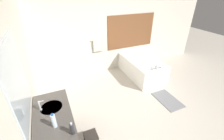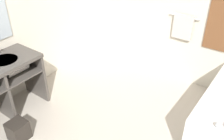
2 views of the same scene
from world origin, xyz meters
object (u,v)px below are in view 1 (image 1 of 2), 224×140
at_px(water_bottle_1, 54,121).
at_px(soap_dispenser, 72,129).
at_px(bathtub, 142,67).
at_px(waste_bin, 91,139).

bearing_deg(water_bottle_1, soap_dispenser, -45.56).
distance_m(bathtub, waste_bin, 2.87).
distance_m(water_bottle_1, waste_bin, 0.98).
relative_size(bathtub, waste_bin, 6.00).
height_order(soap_dispenser, waste_bin, soap_dispenser).
height_order(water_bottle_1, soap_dispenser, water_bottle_1).
distance_m(bathtub, water_bottle_1, 3.40).
xyz_separation_m(water_bottle_1, soap_dispenser, (0.21, -0.22, -0.03)).
bearing_deg(waste_bin, water_bottle_1, -168.90).
bearing_deg(soap_dispenser, water_bottle_1, 134.44).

